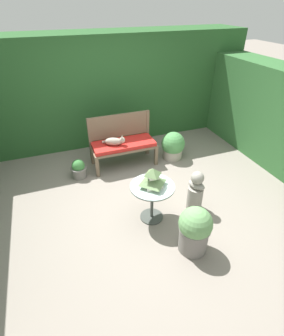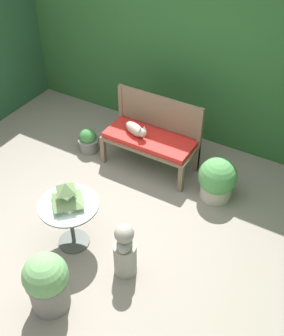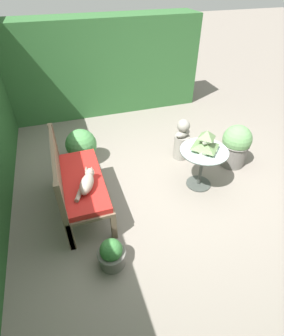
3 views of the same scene
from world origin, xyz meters
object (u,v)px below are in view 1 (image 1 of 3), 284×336
(cat, at_px, (115,141))
(potted_plant_path_edge, at_px, (79,169))
(garden_bench, at_px, (124,146))
(patio_table, at_px, (152,193))
(potted_plant_bench_left, at_px, (173,146))
(pagoda_birdhouse, at_px, (153,179))
(potted_plant_hedge_corner, at_px, (195,229))
(garden_bust, at_px, (195,192))

(cat, distance_m, potted_plant_path_edge, 0.83)
(garden_bench, height_order, cat, cat)
(cat, relative_size, potted_plant_path_edge, 1.13)
(garden_bench, xyz_separation_m, patio_table, (-0.06, -1.58, 0.06))
(garden_bench, distance_m, patio_table, 1.59)
(potted_plant_bench_left, distance_m, potted_plant_path_edge, 1.90)
(garden_bench, distance_m, potted_plant_path_edge, 0.94)
(cat, xyz_separation_m, patio_table, (0.12, -1.54, -0.09))
(cat, height_order, pagoda_birdhouse, pagoda_birdhouse)
(cat, xyz_separation_m, potted_plant_bench_left, (1.18, -0.06, -0.29))
(cat, xyz_separation_m, potted_plant_hedge_corner, (0.40, -2.26, -0.21))
(cat, bearing_deg, patio_table, -63.25)
(garden_bust, xyz_separation_m, potted_plant_hedge_corner, (-0.41, -0.69, 0.03))
(potted_plant_bench_left, xyz_separation_m, potted_plant_path_edge, (-1.90, -0.03, -0.10))
(garden_bust, height_order, potted_plant_path_edge, garden_bust)
(cat, xyz_separation_m, pagoda_birdhouse, (0.12, -1.54, 0.16))
(pagoda_birdhouse, xyz_separation_m, potted_plant_path_edge, (-0.84, 1.45, -0.55))
(patio_table, xyz_separation_m, pagoda_birdhouse, (0.00, 0.00, 0.25))
(garden_bench, height_order, potted_plant_hedge_corner, potted_plant_hedge_corner)
(cat, height_order, garden_bust, cat)
(pagoda_birdhouse, height_order, garden_bust, pagoda_birdhouse)
(pagoda_birdhouse, height_order, potted_plant_bench_left, pagoda_birdhouse)
(potted_plant_path_edge, bearing_deg, garden_bust, -44.06)
(garden_bench, distance_m, pagoda_birdhouse, 1.61)
(cat, bearing_deg, pagoda_birdhouse, -63.25)
(garden_bust, distance_m, potted_plant_bench_left, 1.55)
(garden_bust, height_order, potted_plant_bench_left, garden_bust)
(patio_table, distance_m, potted_plant_path_edge, 1.70)
(garden_bench, xyz_separation_m, potted_plant_path_edge, (-0.90, -0.13, -0.24))
(potted_plant_bench_left, distance_m, potted_plant_hedge_corner, 2.33)
(pagoda_birdhouse, bearing_deg, potted_plant_bench_left, 54.32)
(garden_bench, bearing_deg, potted_plant_bench_left, -6.12)
(potted_plant_path_edge, bearing_deg, pagoda_birdhouse, -59.94)
(patio_table, height_order, potted_plant_path_edge, patio_table)
(patio_table, bearing_deg, potted_plant_bench_left, 54.32)
(garden_bench, distance_m, garden_bust, 1.74)
(potted_plant_hedge_corner, bearing_deg, garden_bust, 58.88)
(cat, bearing_deg, garden_bench, 36.02)
(cat, height_order, patio_table, cat)
(pagoda_birdhouse, xyz_separation_m, garden_bust, (0.70, -0.03, -0.40))
(cat, height_order, potted_plant_bench_left, cat)
(garden_bust, relative_size, potted_plant_path_edge, 1.91)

